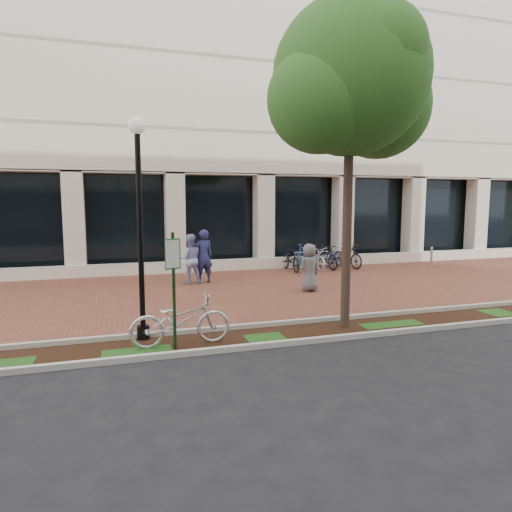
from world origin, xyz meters
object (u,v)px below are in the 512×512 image
object	(u,v)px
street_tree	(352,88)
bike_rack_cluster	(319,257)
lamppost	(140,217)
parking_sign	(174,276)
bollard	(431,256)
pedestrian_left	(203,256)
pedestrian_right	(309,268)
locked_bicycle	(181,320)
pedestrian_mid	(190,259)

from	to	relation	value
street_tree	bike_rack_cluster	xyz separation A→B (m)	(3.45, 8.67, -5.08)
lamppost	bike_rack_cluster	bearing A→B (deg)	44.91
street_tree	parking_sign	bearing A→B (deg)	-173.96
lamppost	bollard	xyz separation A→B (m)	(13.67, 7.52, -2.23)
pedestrian_left	bollard	size ratio (longest dim) A/B	2.20
parking_sign	pedestrian_right	size ratio (longest dim) A/B	1.49
pedestrian_left	bollard	distance (m)	11.09
locked_bicycle	pedestrian_mid	distance (m)	7.29
parking_sign	lamppost	world-z (taller)	lamppost
pedestrian_left	street_tree	bearing A→B (deg)	97.21
locked_bicycle	bike_rack_cluster	bearing A→B (deg)	-40.54
pedestrian_mid	parking_sign	bearing A→B (deg)	79.70
locked_bicycle	pedestrian_right	distance (m)	6.74
lamppost	bollard	distance (m)	15.76
parking_sign	pedestrian_right	bearing A→B (deg)	24.09
pedestrian_left	pedestrian_right	bearing A→B (deg)	129.33
bike_rack_cluster	street_tree	bearing A→B (deg)	-115.69
locked_bicycle	pedestrian_left	bearing A→B (deg)	-15.44
street_tree	pedestrian_right	xyz separation A→B (m)	(0.95, 4.27, -4.80)
pedestrian_mid	bollard	size ratio (longest dim) A/B	2.03
pedestrian_left	pedestrian_mid	xyz separation A→B (m)	(-0.50, -0.02, -0.08)
pedestrian_left	bollard	xyz separation A→B (m)	(11.02, 1.07, -0.53)
locked_bicycle	pedestrian_mid	world-z (taller)	pedestrian_mid
street_tree	bollard	world-z (taller)	street_tree
bollard	parking_sign	bearing A→B (deg)	-147.20
lamppost	pedestrian_mid	bearing A→B (deg)	71.61
pedestrian_mid	bollard	distance (m)	11.59
bollard	locked_bicycle	bearing A→B (deg)	-147.54
pedestrian_left	bike_rack_cluster	size ratio (longest dim) A/B	0.55
parking_sign	pedestrian_left	world-z (taller)	parking_sign
bollard	bike_rack_cluster	distance (m)	5.48
parking_sign	bike_rack_cluster	world-z (taller)	parking_sign
locked_bicycle	pedestrian_left	xyz separation A→B (m)	(1.92, 7.16, 0.44)
parking_sign	bike_rack_cluster	distance (m)	11.94
locked_bicycle	pedestrian_left	distance (m)	7.43
lamppost	locked_bicycle	world-z (taller)	lamppost
pedestrian_mid	pedestrian_right	world-z (taller)	pedestrian_mid
pedestrian_mid	bollard	bearing A→B (deg)	-172.91
locked_bicycle	bike_rack_cluster	world-z (taller)	bike_rack_cluster
lamppost	bollard	world-z (taller)	lamppost
bollard	pedestrian_left	bearing A→B (deg)	-174.46
locked_bicycle	pedestrian_left	size ratio (longest dim) A/B	1.06
locked_bicycle	bollard	xyz separation A→B (m)	(12.94, 8.23, -0.09)
locked_bicycle	bollard	world-z (taller)	locked_bicycle
lamppost	pedestrian_right	distance (m)	7.12
parking_sign	street_tree	world-z (taller)	street_tree
street_tree	locked_bicycle	size ratio (longest dim) A/B	3.61
pedestrian_mid	street_tree	bearing A→B (deg)	112.61
pedestrian_mid	pedestrian_left	bearing A→B (deg)	-176.47
lamppost	bike_rack_cluster	xyz separation A→B (m)	(8.23, 8.20, -2.16)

